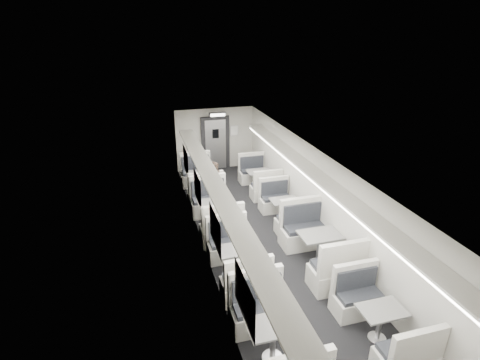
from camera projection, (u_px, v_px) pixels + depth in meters
room at (266, 207)px, 9.14m from camera, size 3.24×12.24×2.64m
booth_left_a at (201, 183)px, 12.53m from camera, size 1.09×2.20×1.18m
booth_left_b at (215, 214)px, 10.48m from camera, size 1.10×2.24×1.20m
booth_left_c at (236, 262)px, 8.43m from camera, size 1.02×2.06×1.10m
booth_left_d at (273, 341)px, 6.31m from camera, size 1.07×2.16×1.16m
booth_right_a at (259, 180)px, 12.88m from camera, size 0.97×1.98×1.06m
booth_right_b at (284, 210)px, 10.82m from camera, size 0.96×1.94×1.04m
booth_right_c at (319, 249)px, 8.84m from camera, size 1.16×2.36×1.26m
booth_right_d at (379, 324)px, 6.73m from camera, size 0.97×1.97×1.05m
passenger at (216, 185)px, 11.48m from camera, size 0.63×0.52×1.50m
window_a at (186, 161)px, 11.73m from camera, size 0.02×1.18×0.84m
window_b at (198, 189)px, 9.78m from camera, size 0.02×1.18×0.84m
window_c at (215, 230)px, 7.83m from camera, size 0.02×1.18×0.84m
window_d at (245, 299)px, 5.87m from camera, size 0.02×1.18×0.84m
luggage_rack_left at (219, 191)px, 8.29m from camera, size 0.46×10.40×0.09m
luggage_rack_right at (321, 179)px, 8.91m from camera, size 0.46×10.40×0.09m
vestibule_door at (216, 144)px, 14.47m from camera, size 1.10×0.13×2.10m
exit_sign at (217, 115)px, 13.56m from camera, size 0.62×0.12×0.16m
wall_notice at (234, 131)px, 14.47m from camera, size 0.32×0.02×0.40m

